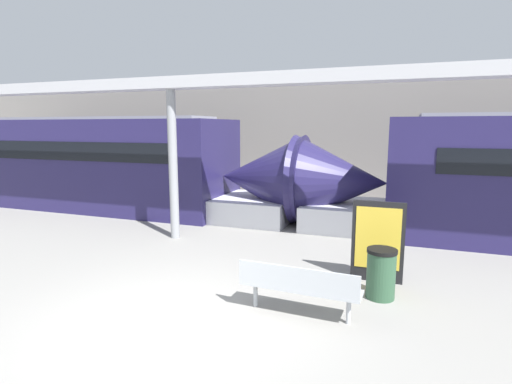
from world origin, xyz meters
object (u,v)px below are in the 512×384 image
object	(u,v)px
trash_bin	(381,273)
support_column_near	(173,166)
train_right	(101,165)
bench_near	(299,285)
poster_board	(378,241)

from	to	relation	value
trash_bin	support_column_near	xyz separation A→B (m)	(-5.24, 2.06, 1.46)
trash_bin	support_column_near	world-z (taller)	support_column_near
train_right	bench_near	size ratio (longest dim) A/B	7.85
support_column_near	poster_board	bearing A→B (deg)	-14.42
train_right	poster_board	world-z (taller)	train_right
train_right	bench_near	bearing A→B (deg)	-34.05
train_right	poster_board	size ratio (longest dim) A/B	9.66
bench_near	support_column_near	size ratio (longest dim) A/B	0.50
bench_near	train_right	bearing A→B (deg)	148.81
support_column_near	train_right	bearing A→B (deg)	149.78
train_right	support_column_near	world-z (taller)	support_column_near
bench_near	trash_bin	world-z (taller)	trash_bin
poster_board	support_column_near	bearing A→B (deg)	165.58
bench_near	support_column_near	world-z (taller)	support_column_near
bench_near	support_column_near	xyz separation A→B (m)	(-4.10, 3.21, 1.38)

